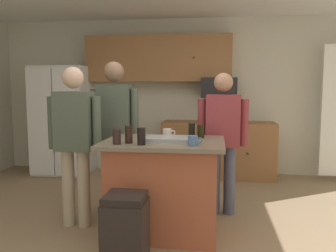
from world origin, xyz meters
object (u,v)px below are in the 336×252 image
serving_tray (169,139)px  trash_bin (126,231)px  kitchen_island (164,186)px  glass_dark_ale (117,137)px  glass_stout_tall (129,134)px  microwave_over_range (219,88)px  refrigerator (63,120)px  person_elder_center (115,125)px  glass_pilsner (141,136)px  mug_ceramic_white (167,133)px  tumbler_amber (192,130)px  person_guest_by_door (75,136)px  glass_short_whisky (201,132)px  mug_blue_stoneware (193,141)px  person_guest_right (223,134)px

serving_tray → trash_bin: 0.98m
kitchen_island → glass_dark_ale: glass_dark_ale is taller
glass_stout_tall → microwave_over_range: bearing=71.5°
refrigerator → glass_stout_tall: refrigerator is taller
refrigerator → serving_tray: 3.10m
microwave_over_range → person_elder_center: (-1.21, -1.78, -0.43)m
trash_bin → glass_pilsner: bearing=84.3°
mug_ceramic_white → tumbler_amber: bearing=15.4°
glass_dark_ale → glass_pilsner: size_ratio=0.88×
microwave_over_range → trash_bin: bearing=-103.9°
person_guest_by_door → serving_tray: (1.00, -0.09, -0.00)m
refrigerator → kitchen_island: refrigerator is taller
tumbler_amber → glass_short_whisky: size_ratio=1.08×
glass_pilsner → person_guest_by_door: bearing=157.1°
refrigerator → mug_blue_stoneware: (2.36, -2.48, 0.08)m
person_guest_right → glass_pilsner: (-0.75, -0.90, 0.09)m
glass_dark_ale → trash_bin: (0.19, -0.44, -0.71)m
person_guest_right → mug_blue_stoneware: bearing=25.7°
mug_blue_stoneware → kitchen_island: bearing=139.4°
mug_blue_stoneware → mug_ceramic_white: 0.55m
glass_dark_ale → mug_blue_stoneware: size_ratio=1.05×
mug_ceramic_white → glass_short_whisky: glass_short_whisky is taller
glass_short_whisky → glass_stout_tall: bearing=-147.9°
serving_tray → mug_ceramic_white: bearing=101.3°
refrigerator → tumbler_amber: bearing=-40.2°
glass_short_whisky → serving_tray: size_ratio=0.31×
mug_ceramic_white → serving_tray: bearing=-78.7°
kitchen_island → glass_short_whisky: bearing=30.5°
serving_tray → person_elder_center: bearing=139.9°
person_elder_center → person_guest_right: 1.25m
refrigerator → person_elder_center: bearing=-50.0°
microwave_over_range → mug_blue_stoneware: 2.65m
person_elder_center → person_guest_right: (1.25, 0.06, -0.09)m
refrigerator → person_guest_right: bearing=-31.2°
mug_ceramic_white → trash_bin: 1.17m
kitchen_island → glass_pilsner: (-0.16, -0.28, 0.54)m
glass_dark_ale → refrigerator: bearing=123.5°
mug_ceramic_white → serving_tray: 0.25m
glass_dark_ale → glass_stout_tall: size_ratio=0.83×
person_elder_center → glass_short_whisky: bearing=21.0°
person_guest_right → person_guest_by_door: person_guest_by_door is taller
person_guest_right → tumbler_amber: size_ratio=10.96×
refrigerator → mug_blue_stoneware: bearing=-46.5°
glass_dark_ale → tumbler_amber: 0.85m
person_guest_by_door → serving_tray: person_guest_by_door is taller
microwave_over_range → glass_pilsner: 2.75m
mug_ceramic_white → kitchen_island: bearing=-92.2°
person_guest_by_door → mug_ceramic_white: 0.96m
serving_tray → mug_blue_stoneware: bearing=-41.2°
trash_bin → tumbler_amber: bearing=64.9°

